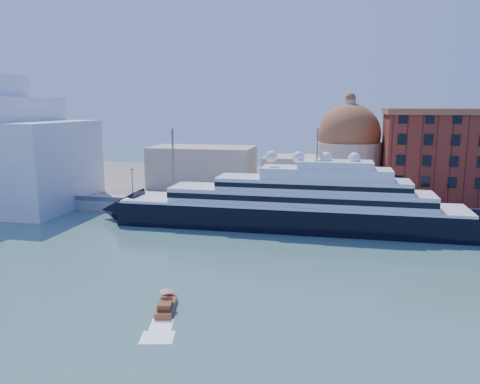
# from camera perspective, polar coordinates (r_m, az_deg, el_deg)

# --- Properties ---
(ground) EXTENTS (400.00, 400.00, 0.00)m
(ground) POSITION_cam_1_polar(r_m,az_deg,el_deg) (81.14, -2.58, -8.14)
(ground) COLOR #38615B
(ground) RESTS_ON ground
(quay) EXTENTS (180.00, 10.00, 2.50)m
(quay) POSITION_cam_1_polar(r_m,az_deg,el_deg) (112.85, 1.76, -2.14)
(quay) COLOR gray
(quay) RESTS_ON ground
(land) EXTENTS (260.00, 72.00, 2.00)m
(land) POSITION_cam_1_polar(r_m,az_deg,el_deg) (152.69, 4.50, 1.07)
(land) COLOR slate
(land) RESTS_ON ground
(quay_fence) EXTENTS (180.00, 0.10, 1.20)m
(quay_fence) POSITION_cam_1_polar(r_m,az_deg,el_deg) (108.13, 1.34, -1.69)
(quay_fence) COLOR slate
(quay_fence) RESTS_ON quay
(superyacht) EXTENTS (83.27, 11.54, 24.89)m
(superyacht) POSITION_cam_1_polar(r_m,az_deg,el_deg) (100.51, 4.63, -1.96)
(superyacht) COLOR black
(superyacht) RESTS_ON ground
(service_barge) EXTENTS (13.13, 4.77, 2.92)m
(service_barge) POSITION_cam_1_polar(r_m,az_deg,el_deg) (123.00, -25.71, -2.33)
(service_barge) COLOR white
(service_barge) RESTS_ON ground
(water_taxi) EXTENTS (3.37, 6.50, 2.94)m
(water_taxi) POSITION_cam_1_polar(r_m,az_deg,el_deg) (62.28, -8.99, -13.51)
(water_taxi) COLOR brown
(water_taxi) RESTS_ON ground
(warehouse) EXTENTS (43.00, 19.00, 23.25)m
(warehouse) POSITION_cam_1_polar(r_m,az_deg,el_deg) (131.04, 26.37, 4.10)
(warehouse) COLOR maroon
(warehouse) RESTS_ON land
(church) EXTENTS (66.00, 18.00, 25.50)m
(church) POSITION_cam_1_polar(r_m,az_deg,el_deg) (133.59, 6.31, 3.98)
(church) COLOR beige
(church) RESTS_ON land
(lamp_posts) EXTENTS (120.80, 2.40, 18.00)m
(lamp_posts) POSITION_cam_1_polar(r_m,az_deg,el_deg) (112.55, -4.74, 2.25)
(lamp_posts) COLOR slate
(lamp_posts) RESTS_ON quay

